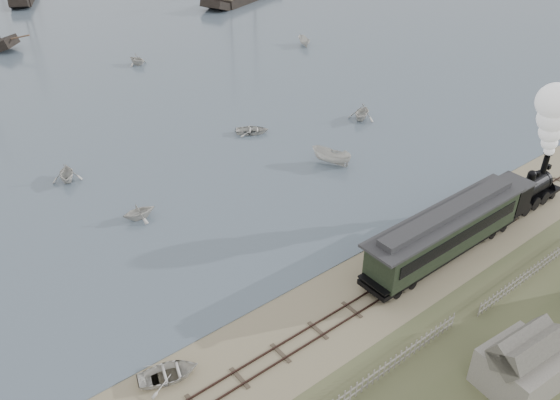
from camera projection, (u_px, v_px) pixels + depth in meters
ground at (342, 288)px, 37.87m from camera, size 600.00×600.00×0.00m
rail_track at (363, 303)px, 36.52m from camera, size 120.00×1.80×0.16m
picket_fence_east at (539, 271)px, 39.41m from camera, size 15.00×0.10×1.20m
shed_mid at (514, 385)px, 30.95m from camera, size 4.00×3.50×3.60m
locomotive at (544, 154)px, 44.71m from camera, size 8.15×3.04×10.16m
passenger_coach at (446, 231)px, 39.59m from camera, size 15.25×2.94×3.70m
beached_dinghy at (169, 373)px, 31.18m from camera, size 3.40×4.07×0.73m
rowboat_1 at (139, 211)px, 44.55m from camera, size 2.55×2.89×1.43m
rowboat_2 at (331, 157)px, 52.45m from camera, size 4.26×3.07×1.54m
rowboat_3 at (252, 130)px, 58.47m from camera, size 4.12×4.36×0.73m
rowboat_4 at (362, 112)px, 61.24m from camera, size 4.19×4.39×1.80m
rowboat_5 at (304, 41)px, 85.19m from camera, size 3.61×2.36×1.30m
rowboat_7 at (137, 59)px, 77.28m from camera, size 3.64×3.34×1.62m
rowboat_8 at (66, 173)px, 49.73m from camera, size 3.79×3.55×1.62m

